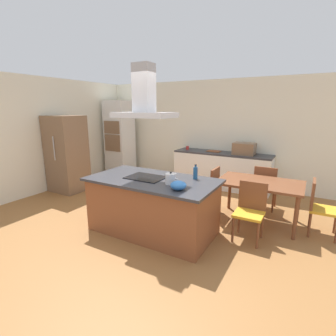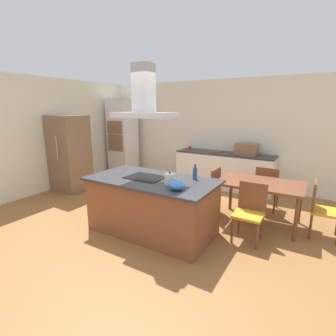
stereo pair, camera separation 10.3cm
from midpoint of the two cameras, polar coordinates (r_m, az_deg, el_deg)
ground at (r=5.55m, az=4.63°, el=-7.71°), size 16.00×16.00×0.00m
wall_back at (r=6.83m, az=11.17°, el=7.76°), size 7.20×0.10×2.70m
wall_left at (r=7.04m, az=-23.61°, el=7.06°), size 0.10×8.80×2.70m
kitchen_island at (r=4.16m, az=-4.19°, el=-8.38°), size 2.06×1.09×0.90m
cooktop at (r=4.08m, az=-5.75°, el=-2.12°), size 0.60×0.44×0.01m
tea_kettle at (r=3.72m, az=-0.15°, el=-2.44°), size 0.21×0.16×0.18m
olive_oil_bottle at (r=3.99m, az=5.47°, el=-1.09°), size 0.07×0.07×0.24m
mixing_bowl at (r=3.47m, az=1.49°, el=-3.92°), size 0.22×0.22×0.12m
back_counter at (r=6.57m, az=11.52°, el=-0.45°), size 2.42×0.62×0.90m
countertop_microwave at (r=6.31m, az=16.36°, el=4.18°), size 0.50×0.38×0.28m
coffee_mug_red at (r=6.84m, az=3.98°, el=4.57°), size 0.08×0.08×0.09m
cutting_board at (r=6.60m, az=9.85°, el=3.76°), size 0.34×0.24×0.02m
wall_oven_stack at (r=7.79m, az=-11.22°, el=6.58°), size 0.70×0.66×2.20m
refrigerator at (r=6.60m, az=-22.28°, el=2.96°), size 0.80×0.73×1.82m
dining_table at (r=4.67m, az=19.37°, el=-3.89°), size 1.40×0.90×0.75m
chair_facing_back_wall at (r=5.35m, az=20.58°, el=-3.61°), size 0.42×0.42×0.89m
chair_facing_island at (r=4.10m, az=17.43°, el=-8.48°), size 0.42×0.42×0.89m
chair_at_right_end at (r=4.66m, az=30.38°, el=-7.10°), size 0.42×0.42×0.89m
chair_at_left_end at (r=4.95m, az=8.75°, el=-4.24°), size 0.42×0.42×0.89m
range_hood at (r=3.94m, az=-6.17°, el=14.89°), size 0.90×0.55×0.78m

